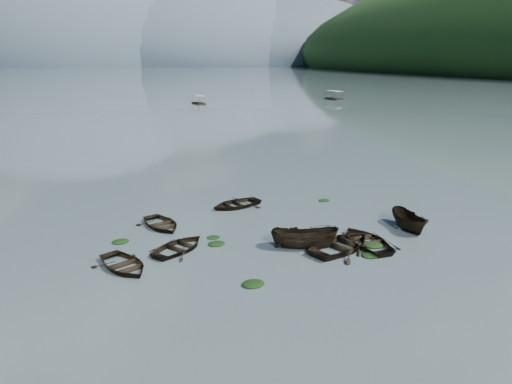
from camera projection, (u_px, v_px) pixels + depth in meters
name	position (u px, v px, depth m)	size (l,w,h in m)	color
ground_plane	(325.00, 289.00, 24.17)	(2400.00, 2400.00, 0.00)	slate
haze_mtn_b	(76.00, 65.00, 829.02)	(520.00, 520.00, 340.00)	#475666
haze_mtn_c	(185.00, 65.00, 887.67)	(520.00, 520.00, 260.00)	#475666
haze_mtn_d	(272.00, 65.00, 940.45)	(520.00, 520.00, 220.00)	#475666
rowboat_0	(124.00, 268.00, 26.51)	(2.94, 4.12, 0.85)	black
rowboat_1	(180.00, 250.00, 29.06)	(2.87, 4.02, 0.83)	black
rowboat_2	(304.00, 248.00, 29.33)	(1.62, 4.31, 1.67)	black
rowboat_3	(366.00, 244.00, 29.92)	(3.29, 4.61, 0.96)	black
rowboat_4	(342.00, 249.00, 29.19)	(3.60, 5.04, 1.04)	black
rowboat_5	(409.00, 229.00, 32.58)	(1.50, 3.98, 1.54)	black
rowboat_6	(162.00, 227.00, 33.03)	(2.93, 4.10, 0.85)	black
rowboat_7	(236.00, 207.00, 37.55)	(3.08, 4.31, 0.89)	black
weed_clump_0	(253.00, 285.00, 24.55)	(1.25, 1.02, 0.27)	black
weed_clump_1	(217.00, 245.00, 29.89)	(1.15, 0.92, 0.25)	black
weed_clump_2	(374.00, 246.00, 29.64)	(1.34, 1.07, 0.29)	black
weed_clump_3	(286.00, 233.00, 31.87)	(0.97, 0.82, 0.22)	black
weed_clump_4	(371.00, 256.00, 28.16)	(1.24, 0.99, 0.26)	black
weed_clump_5	(121.00, 242.00, 30.25)	(1.14, 0.92, 0.24)	black
weed_clump_6	(214.00, 238.00, 31.00)	(0.90, 0.75, 0.19)	black
weed_clump_7	(324.00, 201.00, 39.07)	(0.99, 0.79, 0.22)	black
pontoon_centre	(199.00, 104.00, 123.33)	(2.31, 5.54, 2.13)	black
pontoon_right	(334.00, 99.00, 136.75)	(2.62, 6.30, 2.41)	black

